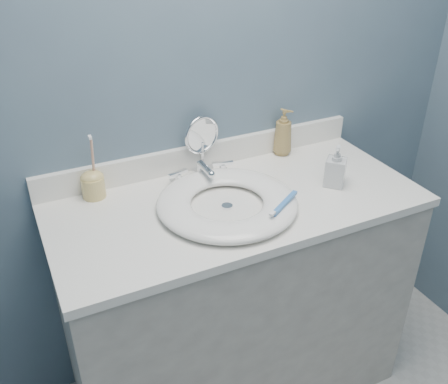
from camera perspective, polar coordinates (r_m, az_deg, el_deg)
back_wall at (r=1.73m, az=-2.63°, el=12.59°), size 2.20×0.02×2.40m
vanity_cabinet at (r=1.91m, az=1.29°, el=-12.60°), size 1.20×0.55×0.85m
countertop at (r=1.64m, az=1.46°, el=-1.31°), size 1.22×0.57×0.03m
backsplash at (r=1.82m, az=-2.28°, el=4.23°), size 1.22×0.02×0.09m
basin at (r=1.58m, az=0.36°, el=-1.19°), size 0.45×0.45×0.04m
drain at (r=1.59m, az=0.35°, el=-1.65°), size 0.04×0.04×0.01m
faucet at (r=1.73m, az=-2.50°, el=2.13°), size 0.25×0.13×0.07m
makeup_mirror at (r=1.77m, az=-2.54°, el=5.83°), size 0.14×0.08×0.21m
soap_bottle_amber at (r=1.91m, az=6.77°, el=6.83°), size 0.10×0.10×0.18m
soap_bottle_clear at (r=1.73m, az=12.67°, el=2.92°), size 0.09×0.09×0.14m
toothbrush_holder at (r=1.68m, az=-14.75°, el=0.96°), size 0.08×0.08×0.22m
toothbrush_lying at (r=1.54m, az=6.84°, el=-1.37°), size 0.15×0.11×0.02m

